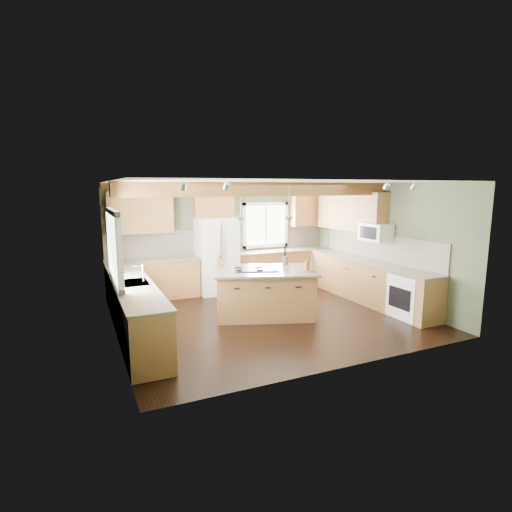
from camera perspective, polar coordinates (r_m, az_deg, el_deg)
name	(u,v)px	position (r m, az deg, el deg)	size (l,w,h in m)	color
floor	(267,316)	(7.95, 1.55, -8.58)	(5.60, 5.60, 0.00)	black
ceiling	(267,182)	(7.55, 1.64, 10.50)	(5.60, 5.60, 0.00)	silver
wall_back	(223,237)	(9.93, -4.75, 2.77)	(5.60, 5.60, 0.00)	#4D523A
wall_left	(113,262)	(6.91, -19.78, -0.83)	(5.00, 5.00, 0.00)	#4D523A
wall_right	(381,243)	(9.21, 17.46, 1.80)	(5.00, 5.00, 0.00)	#4D523A
ceiling_beam	(265,189)	(7.64, 1.30, 9.52)	(5.55, 0.26, 0.26)	brown
soffit_trim	(224,186)	(9.76, -4.65, 9.94)	(5.55, 0.20, 0.10)	brown
backsplash_back	(223,240)	(9.93, -4.71, 2.24)	(5.58, 0.03, 0.58)	brown
backsplash_right	(379,247)	(9.25, 17.16, 1.29)	(0.03, 3.70, 0.58)	brown
base_cab_back_left	(153,280)	(9.34, -14.45, -3.31)	(2.02, 0.60, 0.88)	brown
counter_back_left	(152,260)	(9.25, -14.57, -0.53)	(2.06, 0.64, 0.04)	#433D31
base_cab_back_right	(281,268)	(10.39, 3.64, -1.71)	(2.62, 0.60, 0.88)	brown
counter_back_right	(282,250)	(10.31, 3.67, 0.79)	(2.66, 0.64, 0.04)	#433D31
base_cab_left	(134,310)	(7.18, -17.02, -7.35)	(0.60, 3.70, 0.88)	brown
counter_left	(133,284)	(7.06, -17.21, -3.78)	(0.64, 3.74, 0.04)	#433D31
base_cab_right	(367,282)	(9.20, 15.59, -3.56)	(0.60, 3.70, 0.88)	brown
counter_right	(368,261)	(9.11, 15.72, -0.74)	(0.64, 3.74, 0.04)	#433D31
upper_cab_back_left	(140,213)	(9.22, -16.21, 5.94)	(1.40, 0.35, 0.90)	brown
upper_cab_over_fridge	(213,203)	(9.60, -6.16, 7.60)	(0.96, 0.35, 0.70)	brown
upper_cab_right	(350,211)	(9.72, 13.34, 6.24)	(0.35, 2.20, 0.90)	brown
upper_cab_back_corner	(307,209)	(10.71, 7.27, 6.72)	(0.90, 0.35, 0.90)	brown
window_left	(113,247)	(6.92, -19.77, 1.28)	(0.04, 1.60, 1.05)	white
window_back	(265,225)	(10.33, 1.31, 4.46)	(1.10, 0.04, 1.00)	white
sink	(133,283)	(7.06, -17.21, -3.74)	(0.50, 0.65, 0.03)	#262628
faucet	(143,274)	(7.06, -15.82, -2.48)	(0.02, 0.02, 0.28)	#B2B2B7
dishwasher	(148,336)	(5.96, -15.24, -10.91)	(0.60, 0.60, 0.84)	white
oven	(411,297)	(8.28, 21.32, -5.41)	(0.60, 0.72, 0.84)	white
microwave	(376,232)	(9.00, 16.71, 3.27)	(0.40, 0.70, 0.38)	white
pendant_left	(241,221)	(7.63, -2.20, 5.08)	(0.18, 0.18, 0.16)	#B2B2B7
pendant_right	(289,220)	(7.72, 4.69, 5.11)	(0.18, 0.18, 0.16)	#B2B2B7
refrigerator	(217,256)	(9.53, -5.64, 0.03)	(0.90, 0.74, 1.80)	white
island	(265,293)	(7.91, 1.22, -5.35)	(1.85, 1.13, 0.88)	brown
island_top	(265,271)	(7.80, 1.24, -2.09)	(1.97, 1.25, 0.04)	#433D31
cooktop	(257,269)	(7.78, 0.11, -1.89)	(0.80, 0.53, 0.02)	black
knife_block	(220,263)	(8.00, -5.10, -0.98)	(0.12, 0.09, 0.19)	brown
utensil_crock	(285,260)	(8.33, 4.20, -0.62)	(0.13, 0.13, 0.17)	#483D39
bottle_tray	(310,265)	(7.69, 7.68, -1.26)	(0.27, 0.27, 0.24)	brown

